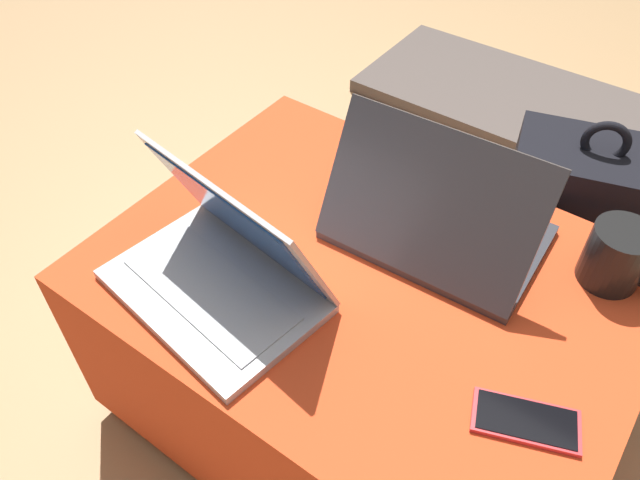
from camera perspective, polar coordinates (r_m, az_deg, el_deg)
ground_plane at (r=1.38m, az=3.42°, el=-14.94°), size 14.00×14.00×0.00m
ottoman at (r=1.19m, az=3.88°, el=-9.76°), size 0.87×0.66×0.44m
laptop_near at (r=0.97m, az=-8.96°, el=-2.45°), size 0.36×0.27×0.22m
laptop_far at (r=1.05m, az=10.48°, el=1.60°), size 0.35×0.26×0.23m
cell_phone at (r=0.90m, az=18.30°, el=-15.43°), size 0.16×0.11×0.01m
backpack at (r=1.44m, az=21.43°, el=-0.18°), size 0.34×0.30×0.55m
coffee_mug at (r=1.08m, az=25.68°, el=-1.40°), size 0.14×0.10×0.10m
fireplace_hearth at (r=2.22m, az=21.98°, el=10.12°), size 1.40×0.50×0.04m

